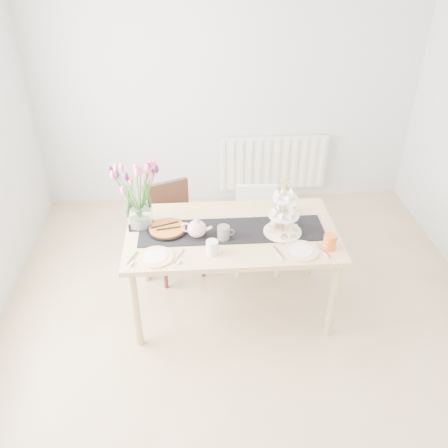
{
  "coord_description": "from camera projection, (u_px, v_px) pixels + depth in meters",
  "views": [
    {
      "loc": [
        -0.37,
        -2.55,
        2.76
      ],
      "look_at": [
        -0.17,
        0.37,
        0.85
      ],
      "focal_mm": 38.0,
      "sensor_mm": 36.0,
      "label": 1
    }
  ],
  "objects": [
    {
      "name": "tart_tin",
      "position": [
        167.0,
        229.0,
        3.58
      ],
      "size": [
        0.3,
        0.3,
        0.04
      ],
      "rotation": [
        0.0,
        0.0,
        -0.07
      ],
      "color": "black",
      "rests_on": "dining_table"
    },
    {
      "name": "chair_white",
      "position": [
        256.0,
        222.0,
        4.29
      ],
      "size": [
        0.41,
        0.41,
        0.75
      ],
      "rotation": [
        0.0,
        0.0,
        -0.05
      ],
      "color": "white",
      "rests_on": "ground"
    },
    {
      "name": "mug_white",
      "position": [
        212.0,
        247.0,
        3.33
      ],
      "size": [
        0.11,
        0.11,
        0.1
      ],
      "primitive_type": "cylinder",
      "rotation": [
        0.0,
        0.0,
        -0.37
      ],
      "color": "silver",
      "rests_on": "dining_table"
    },
    {
      "name": "mug_orange",
      "position": [
        330.0,
        242.0,
        3.38
      ],
      "size": [
        0.13,
        0.13,
        0.11
      ],
      "primitive_type": "cylinder",
      "rotation": [
        0.0,
        0.0,
        0.54
      ],
      "color": "orange",
      "rests_on": "dining_table"
    },
    {
      "name": "cream_jug",
      "position": [
        291.0,
        208.0,
        3.79
      ],
      "size": [
        0.09,
        0.09,
        0.08
      ],
      "primitive_type": "cylinder",
      "rotation": [
        0.0,
        0.0,
        0.16
      ],
      "color": "white",
      "rests_on": "dining_table"
    },
    {
      "name": "plate_right",
      "position": [
        301.0,
        251.0,
        3.37
      ],
      "size": [
        0.32,
        0.32,
        0.01
      ],
      "primitive_type": "cylinder",
      "rotation": [
        0.0,
        0.0,
        0.3
      ],
      "color": "white",
      "rests_on": "dining_table"
    },
    {
      "name": "cake_stand",
      "position": [
        283.0,
        220.0,
        3.5
      ],
      "size": [
        0.29,
        0.29,
        0.42
      ],
      "rotation": [
        0.0,
        0.0,
        0.31
      ],
      "color": "gold",
      "rests_on": "dining_table"
    },
    {
      "name": "table_runner",
      "position": [
        232.0,
        231.0,
        3.59
      ],
      "size": [
        1.4,
        0.35,
        0.01
      ],
      "primitive_type": "cube",
      "color": "black",
      "rests_on": "dining_table"
    },
    {
      "name": "tulip_vase",
      "position": [
        137.0,
        185.0,
        3.47
      ],
      "size": [
        0.64,
        0.64,
        0.55
      ],
      "rotation": [
        0.0,
        0.0,
        -0.22
      ],
      "color": "silver",
      "rests_on": "dining_table"
    },
    {
      "name": "dining_table",
      "position": [
        232.0,
        239.0,
        3.63
      ],
      "size": [
        1.6,
        0.9,
        0.75
      ],
      "color": "tan",
      "rests_on": "ground"
    },
    {
      "name": "teapot",
      "position": [
        197.0,
        229.0,
        3.49
      ],
      "size": [
        0.27,
        0.24,
        0.15
      ],
      "primitive_type": null,
      "rotation": [
        0.0,
        0.0,
        -0.3
      ],
      "color": "silver",
      "rests_on": "dining_table"
    },
    {
      "name": "room_shell",
      "position": [
        255.0,
        195.0,
        2.95
      ],
      "size": [
        4.5,
        4.5,
        4.5
      ],
      "color": "tan",
      "rests_on": "ground"
    },
    {
      "name": "plate_left",
      "position": [
        156.0,
        257.0,
        3.31
      ],
      "size": [
        0.33,
        0.33,
        0.01
      ],
      "primitive_type": "cylinder",
      "rotation": [
        0.0,
        0.0,
        -0.41
      ],
      "color": "white",
      "rests_on": "dining_table"
    },
    {
      "name": "mug_grey",
      "position": [
        224.0,
        233.0,
        3.47
      ],
      "size": [
        0.1,
        0.1,
        0.11
      ],
      "primitive_type": "cylinder",
      "rotation": [
        0.0,
        0.0,
        0.09
      ],
      "color": "slate",
      "rests_on": "dining_table"
    },
    {
      "name": "chair_brown",
      "position": [
        172.0,
        223.0,
        4.19
      ],
      "size": [
        0.54,
        0.54,
        0.83
      ],
      "rotation": [
        0.0,
        0.0,
        0.39
      ],
      "color": "#331E12",
      "rests_on": "ground"
    },
    {
      "name": "radiator",
      "position": [
        272.0,
        163.0,
        5.27
      ],
      "size": [
        1.2,
        0.08,
        0.6
      ],
      "primitive_type": "cube",
      "color": "white",
      "rests_on": "room_shell"
    }
  ]
}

